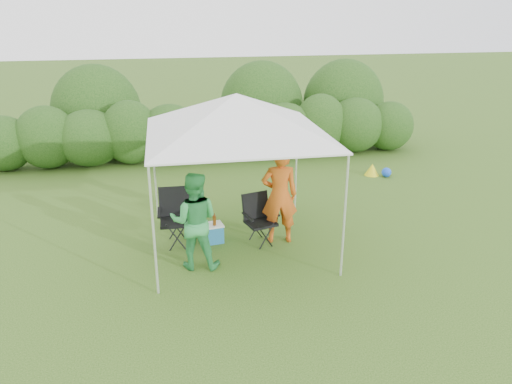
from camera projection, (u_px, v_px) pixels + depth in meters
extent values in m
plane|color=#416520|center=(243.00, 255.00, 9.00)|extent=(70.00, 70.00, 0.00)
ellipsoid|color=#294F18|center=(4.00, 143.00, 13.31)|extent=(1.50, 1.28, 1.50)
cylinder|color=#382616|center=(8.00, 165.00, 13.53)|extent=(0.12, 0.12, 0.30)
ellipsoid|color=#294F18|center=(47.00, 137.00, 13.46)|extent=(1.65, 1.40, 1.73)
cylinder|color=#382616|center=(51.00, 163.00, 13.71)|extent=(0.12, 0.12, 0.30)
ellipsoid|color=#294F18|center=(89.00, 138.00, 13.67)|extent=(1.80, 1.53, 1.57)
cylinder|color=#382616|center=(92.00, 160.00, 13.90)|extent=(0.12, 0.12, 0.30)
ellipsoid|color=#294F18|center=(130.00, 132.00, 13.82)|extent=(1.58, 1.34, 1.80)
cylinder|color=#382616|center=(132.00, 158.00, 14.09)|extent=(0.12, 0.12, 0.30)
ellipsoid|color=#294F18|center=(170.00, 133.00, 14.04)|extent=(1.73, 1.47, 1.65)
cylinder|color=#382616|center=(172.00, 156.00, 14.28)|extent=(0.12, 0.12, 0.30)
ellipsoid|color=#294F18|center=(209.00, 134.00, 14.25)|extent=(1.50, 1.28, 1.50)
cylinder|color=#382616|center=(210.00, 154.00, 14.46)|extent=(0.12, 0.12, 0.30)
ellipsoid|color=#294F18|center=(247.00, 129.00, 14.40)|extent=(1.65, 1.40, 1.73)
cylinder|color=#382616|center=(247.00, 152.00, 14.65)|extent=(0.12, 0.12, 0.30)
ellipsoid|color=#294F18|center=(284.00, 130.00, 14.61)|extent=(1.80, 1.53, 1.57)
cylinder|color=#382616|center=(284.00, 150.00, 14.84)|extent=(0.12, 0.12, 0.30)
ellipsoid|color=#294F18|center=(320.00, 124.00, 14.76)|extent=(1.57, 1.34, 1.80)
cylinder|color=#382616|center=(319.00, 149.00, 15.03)|extent=(0.12, 0.12, 0.30)
ellipsoid|color=#294F18|center=(355.00, 125.00, 14.98)|extent=(1.72, 1.47, 1.65)
cylinder|color=#382616|center=(354.00, 147.00, 15.22)|extent=(0.12, 0.12, 0.30)
ellipsoid|color=#294F18|center=(389.00, 126.00, 15.19)|extent=(1.50, 1.28, 1.50)
cylinder|color=#382616|center=(387.00, 145.00, 15.40)|extent=(0.12, 0.12, 0.30)
cylinder|color=silver|center=(154.00, 233.00, 7.46)|extent=(0.04, 0.04, 2.10)
cylinder|color=silver|center=(344.00, 218.00, 7.97)|extent=(0.04, 0.04, 2.10)
cylinder|color=silver|center=(154.00, 171.00, 10.21)|extent=(0.04, 0.04, 2.10)
cylinder|color=silver|center=(296.00, 162.00, 10.73)|extent=(0.04, 0.04, 2.10)
cube|color=white|center=(237.00, 134.00, 8.71)|extent=(3.10, 3.10, 0.03)
pyramid|color=white|center=(237.00, 114.00, 8.58)|extent=(3.10, 3.10, 0.70)
cube|color=black|center=(261.00, 223.00, 9.31)|extent=(0.62, 0.60, 0.05)
cube|color=black|center=(256.00, 205.00, 9.40)|extent=(0.54, 0.28, 0.49)
cube|color=black|center=(248.00, 217.00, 9.14)|extent=(0.16, 0.43, 0.03)
cube|color=black|center=(274.00, 212.00, 9.36)|extent=(0.16, 0.43, 0.03)
cylinder|color=black|center=(255.00, 240.00, 9.11)|extent=(0.02, 0.02, 0.42)
cylinder|color=black|center=(276.00, 235.00, 9.29)|extent=(0.02, 0.02, 0.42)
cylinder|color=black|center=(245.00, 231.00, 9.48)|extent=(0.02, 0.02, 0.42)
cylinder|color=black|center=(266.00, 226.00, 9.66)|extent=(0.02, 0.02, 0.42)
cube|color=black|center=(176.00, 221.00, 9.25)|extent=(0.59, 0.54, 0.06)
cube|color=black|center=(175.00, 201.00, 9.37)|extent=(0.58, 0.17, 0.55)
cube|color=black|center=(159.00, 213.00, 9.14)|extent=(0.06, 0.49, 0.03)
cube|color=black|center=(192.00, 210.00, 9.23)|extent=(0.06, 0.49, 0.03)
cylinder|color=black|center=(164.00, 239.00, 9.07)|extent=(0.03, 0.03, 0.47)
cylinder|color=black|center=(191.00, 238.00, 9.15)|extent=(0.03, 0.03, 0.47)
cylinder|color=black|center=(164.00, 228.00, 9.52)|extent=(0.03, 0.03, 0.47)
cylinder|color=black|center=(189.00, 226.00, 9.60)|extent=(0.03, 0.03, 0.47)
imported|color=#C95316|center=(279.00, 195.00, 9.23)|extent=(0.71, 0.50, 1.86)
imported|color=green|center=(194.00, 221.00, 8.34)|extent=(0.94, 0.80, 1.70)
cube|color=#236BA1|center=(211.00, 234.00, 9.45)|extent=(0.46, 0.36, 0.33)
cube|color=silver|center=(211.00, 225.00, 9.38)|extent=(0.48, 0.38, 0.03)
cylinder|color=#592D0C|center=(214.00, 219.00, 9.31)|extent=(0.06, 0.06, 0.24)
cone|color=yellow|center=(372.00, 169.00, 13.13)|extent=(0.38, 0.38, 0.31)
sphere|color=blue|center=(386.00, 172.00, 13.00)|extent=(0.25, 0.25, 0.25)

